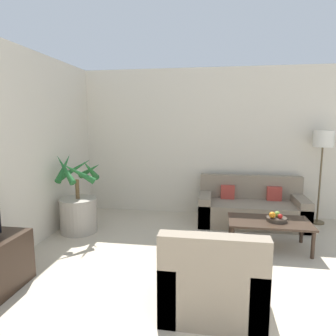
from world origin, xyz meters
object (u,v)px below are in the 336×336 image
object	(u,v)px
floor_lamp	(323,145)
orange_fruit	(272,215)
sofa_loveseat	(251,208)
fruit_bowl	(276,219)
potted_palm	(78,208)
armchair	(212,281)
coffee_table	(269,224)
apple_red	(280,216)
apple_green	(277,214)
ottoman	(215,255)

from	to	relation	value
floor_lamp	orange_fruit	size ratio (longest dim) A/B	18.56
sofa_loveseat	fruit_bowl	distance (m)	1.04
floor_lamp	fruit_bowl	world-z (taller)	floor_lamp
potted_palm	armchair	world-z (taller)	potted_palm
sofa_loveseat	orange_fruit	world-z (taller)	sofa_loveseat
potted_palm	floor_lamp	distance (m)	4.13
coffee_table	sofa_loveseat	bearing A→B (deg)	97.19
coffee_table	fruit_bowl	world-z (taller)	fruit_bowl
sofa_loveseat	apple_red	distance (m)	1.11
apple_green	coffee_table	bearing A→B (deg)	-164.92
potted_palm	apple_green	distance (m)	2.98
floor_lamp	apple_green	size ratio (longest dim) A/B	20.35
apple_green	fruit_bowl	bearing A→B (deg)	-120.61
floor_lamp	coffee_table	xyz separation A→B (m)	(-1.01, -1.20, -1.01)
potted_palm	coffee_table	distance (m)	2.88
apple_red	sofa_loveseat	bearing A→B (deg)	103.81
orange_fruit	potted_palm	bearing A→B (deg)	176.02
coffee_table	ottoman	world-z (taller)	coffee_table
apple_red	orange_fruit	xyz separation A→B (m)	(-0.10, 0.01, 0.01)
armchair	ottoman	size ratio (longest dim) A/B	1.33
apple_red	apple_green	size ratio (longest dim) A/B	0.82
armchair	ottoman	xyz separation A→B (m)	(0.03, 0.78, -0.10)
armchair	ottoman	world-z (taller)	armchair
coffee_table	fruit_bowl	bearing A→B (deg)	4.54
floor_lamp	ottoman	xyz separation A→B (m)	(-1.73, -1.94, -1.18)
coffee_table	orange_fruit	world-z (taller)	orange_fruit
sofa_loveseat	orange_fruit	distance (m)	1.08
floor_lamp	apple_green	world-z (taller)	floor_lamp
apple_red	ottoman	size ratio (longest dim) A/B	0.09
apple_red	armchair	world-z (taller)	armchair
apple_red	armchair	size ratio (longest dim) A/B	0.07
orange_fruit	armchair	world-z (taller)	armchair
potted_palm	apple_red	size ratio (longest dim) A/B	19.66
fruit_bowl	armchair	xyz separation A→B (m)	(-0.85, -1.53, -0.14)
armchair	coffee_table	bearing A→B (deg)	63.79
ottoman	floor_lamp	bearing A→B (deg)	48.25
apple_green	orange_fruit	world-z (taller)	orange_fruit
ottoman	sofa_loveseat	bearing A→B (deg)	71.21
apple_green	floor_lamp	bearing A→B (deg)	52.42
potted_palm	floor_lamp	size ratio (longest dim) A/B	0.79
ottoman	apple_red	bearing A→B (deg)	39.13
armchair	apple_red	bearing A→B (deg)	59.19
apple_green	ottoman	world-z (taller)	apple_green
coffee_table	apple_green	world-z (taller)	apple_green
floor_lamp	armchair	distance (m)	3.42
sofa_loveseat	ottoman	size ratio (longest dim) A/B	2.60
sofa_loveseat	coffee_table	bearing A→B (deg)	-82.81
sofa_loveseat	apple_green	bearing A→B (deg)	-76.51
potted_palm	sofa_loveseat	bearing A→B (deg)	17.10
sofa_loveseat	armchair	distance (m)	2.61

